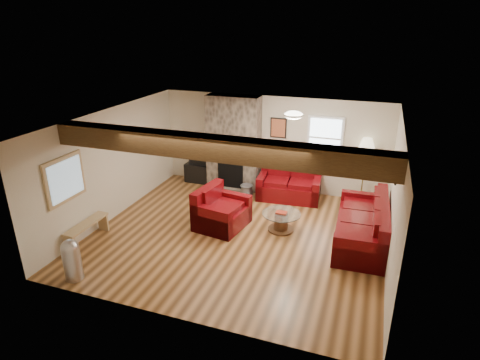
# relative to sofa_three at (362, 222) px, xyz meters

# --- Properties ---
(room) EXTENTS (8.00, 8.00, 8.00)m
(room) POSITION_rel_sofa_three_xyz_m (-2.48, -0.58, 0.80)
(room) COLOR #573417
(room) RESTS_ON ground
(floor) EXTENTS (6.00, 6.00, 0.00)m
(floor) POSITION_rel_sofa_three_xyz_m (-2.48, -0.58, -0.45)
(floor) COLOR #573417
(floor) RESTS_ON ground
(oak_beam) EXTENTS (6.00, 0.36, 0.38)m
(oak_beam) POSITION_rel_sofa_three_xyz_m (-2.48, -1.83, 1.86)
(oak_beam) COLOR #321E0F
(oak_beam) RESTS_ON room
(chimney_breast) EXTENTS (1.40, 0.67, 2.50)m
(chimney_breast) POSITION_rel_sofa_three_xyz_m (-3.48, 1.92, 0.77)
(chimney_breast) COLOR #3A342C
(chimney_breast) RESTS_ON floor
(back_window) EXTENTS (0.90, 0.08, 1.10)m
(back_window) POSITION_rel_sofa_three_xyz_m (-1.13, 2.13, 1.10)
(back_window) COLOR silver
(back_window) RESTS_ON room
(hatch_window) EXTENTS (0.08, 1.00, 0.90)m
(hatch_window) POSITION_rel_sofa_three_xyz_m (-5.44, -2.08, 1.00)
(hatch_window) COLOR #A58757
(hatch_window) RESTS_ON room
(ceiling_dome) EXTENTS (0.40, 0.40, 0.18)m
(ceiling_dome) POSITION_rel_sofa_three_xyz_m (-1.58, 0.32, 1.99)
(ceiling_dome) COLOR white
(ceiling_dome) RESTS_ON room
(artwork_back) EXTENTS (0.42, 0.06, 0.52)m
(artwork_back) POSITION_rel_sofa_three_xyz_m (-2.33, 2.13, 1.25)
(artwork_back) COLOR black
(artwork_back) RESTS_ON room
(artwork_right) EXTENTS (0.06, 0.55, 0.42)m
(artwork_right) POSITION_rel_sofa_three_xyz_m (0.48, -0.28, 1.30)
(artwork_right) COLOR black
(artwork_right) RESTS_ON room
(sofa_three) EXTENTS (1.05, 2.35, 0.90)m
(sofa_three) POSITION_rel_sofa_three_xyz_m (0.00, 0.00, 0.00)
(sofa_three) COLOR #48050A
(sofa_three) RESTS_ON floor
(loveseat) EXTENTS (1.63, 1.02, 0.83)m
(loveseat) POSITION_rel_sofa_three_xyz_m (-1.88, 1.65, -0.03)
(loveseat) COLOR #48050A
(loveseat) RESTS_ON floor
(armchair_red) EXTENTS (1.11, 1.22, 0.88)m
(armchair_red) POSITION_rel_sofa_three_xyz_m (-2.93, -0.32, -0.01)
(armchair_red) COLOR #48050A
(armchair_red) RESTS_ON floor
(coffee_table) EXTENTS (0.84, 0.84, 0.44)m
(coffee_table) POSITION_rel_sofa_three_xyz_m (-1.66, -0.07, -0.24)
(coffee_table) COLOR #492B17
(coffee_table) RESTS_ON floor
(tv_cabinet) EXTENTS (1.05, 0.42, 0.53)m
(tv_cabinet) POSITION_rel_sofa_three_xyz_m (-4.38, 1.95, -0.18)
(tv_cabinet) COLOR black
(tv_cabinet) RESTS_ON floor
(television) EXTENTS (0.82, 0.11, 0.47)m
(television) POSITION_rel_sofa_three_xyz_m (-4.38, 1.95, 0.32)
(television) COLOR black
(television) RESTS_ON tv_cabinet
(floor_lamp) EXTENTS (0.43, 0.43, 1.67)m
(floor_lamp) POSITION_rel_sofa_three_xyz_m (-0.11, 1.97, 0.98)
(floor_lamp) COLOR #A89146
(floor_lamp) RESTS_ON floor
(pine_bench) EXTENTS (0.26, 1.12, 0.42)m
(pine_bench) POSITION_rel_sofa_three_xyz_m (-5.31, -1.86, -0.24)
(pine_bench) COLOR #A58757
(pine_bench) RESTS_ON floor
(pedal_bin) EXTENTS (0.41, 0.41, 0.78)m
(pedal_bin) POSITION_rel_sofa_three_xyz_m (-4.69, -3.01, -0.06)
(pedal_bin) COLOR #AEAEB4
(pedal_bin) RESTS_ON floor
(coal_bucket) EXTENTS (0.35, 0.35, 0.33)m
(coal_bucket) POSITION_rel_sofa_three_xyz_m (-2.93, 1.39, -0.29)
(coal_bucket) COLOR slate
(coal_bucket) RESTS_ON floor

